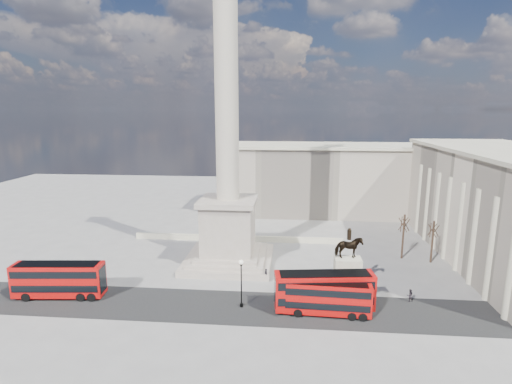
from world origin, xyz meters
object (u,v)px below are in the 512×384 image
Objects in this scene: equestrian_statue at (348,270)px; nelsons_column at (228,186)px; red_bus_c at (325,291)px; red_bus_b at (328,298)px; red_bus_a at (59,280)px; pedestrian_walking at (372,295)px; pedestrian_crossing at (266,274)px; pedestrian_standing at (410,295)px; victorian_lamp at (241,280)px.

nelsons_column is at bearing 152.43° from equestrian_statue.
red_bus_b is at bearing -81.93° from red_bus_c.
equestrian_statue reaches higher than red_bus_a.
pedestrian_walking is at bearing -35.93° from equestrian_statue.
pedestrian_walking is 0.85× the size of pedestrian_crossing.
red_bus_a is 46.52m from pedestrian_standing.
victorian_lamp is 3.50× the size of pedestrian_crossing.
red_bus_c is 6.92× the size of pedestrian_crossing.
pedestrian_standing reaches higher than pedestrian_walking.
pedestrian_crossing reaches higher than pedestrian_walking.
red_bus_a is (-20.63, -14.32, -10.41)m from nelsons_column.
victorian_lamp is at bearing 147.59° from pedestrian_crossing.
red_bus_b is 7.34m from equestrian_statue.
nelsons_column is 4.69× the size of red_bus_b.
nelsons_column is at bearing -34.14° from pedestrian_standing.
red_bus_a is at bearing -6.62° from pedestrian_standing.
red_bus_a reaches higher than pedestrian_standing.
victorian_lamp is (24.57, -0.54, 1.22)m from red_bus_a.
pedestrian_walking is 0.88× the size of pedestrian_standing.
red_bus_c is at bearing -151.80° from pedestrian_crossing.
pedestrian_crossing is at bearing 133.32° from red_bus_b.
nelsons_column is 7.86× the size of victorian_lamp.
victorian_lamp reaches higher than pedestrian_standing.
pedestrian_crossing is at bearing 165.84° from equestrian_statue.
pedestrian_crossing is at bearing -44.74° from nelsons_column.
red_bus_c is 10.53m from victorian_lamp.
victorian_lamp is (-10.47, -0.04, 1.12)m from red_bus_c.
red_bus_c reaches higher than pedestrian_walking.
pedestrian_standing is at bearing 9.22° from red_bus_c.
pedestrian_standing is at bearing -1.62° from red_bus_a.
red_bus_c is at bearing 107.48° from red_bus_b.
red_bus_c is 8.18× the size of pedestrian_walking.
red_bus_c is (14.41, -14.82, -10.30)m from nelsons_column.
nelsons_column is 28.61× the size of pedestrian_standing.
red_bus_a is 6.89× the size of pedestrian_standing.
red_bus_b reaches higher than pedestrian_walking.
equestrian_statue is (13.97, 5.51, -0.48)m from victorian_lamp.
red_bus_a is at bearing 90.96° from pedestrian_crossing.
pedestrian_crossing is (-8.14, 9.38, -1.33)m from red_bus_b.
equestrian_statue is at bearing -25.37° from pedestrian_standing.
pedestrian_crossing is at bearing 146.12° from pedestrian_walking.
red_bus_a is at bearing 172.12° from red_bus_c.
pedestrian_walking is 4.90m from pedestrian_standing.
victorian_lamp reaches higher than red_bus_a.
pedestrian_walking is 15.18m from pedestrian_crossing.
red_bus_c is at bearing -122.65° from equestrian_statue.
red_bus_b is 12.49m from pedestrian_crossing.
pedestrian_standing is at bearing 8.76° from victorian_lamp.
red_bus_b is 7.71m from pedestrian_walking.
equestrian_statue reaches higher than pedestrian_crossing.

